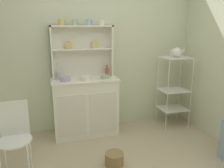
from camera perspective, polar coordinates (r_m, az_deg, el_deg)
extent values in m
cube|color=beige|center=(3.58, -4.33, 8.24)|extent=(3.84, 0.05, 2.50)
cube|color=white|center=(3.48, -6.72, -5.73)|extent=(0.95, 0.42, 0.88)
cube|color=silver|center=(3.27, -10.06, -8.04)|extent=(0.40, 0.01, 0.62)
cube|color=silver|center=(3.34, -2.20, -7.33)|extent=(0.40, 0.01, 0.62)
cube|color=white|center=(3.35, -6.93, 1.15)|extent=(0.98, 0.45, 0.02)
cube|color=silver|center=(3.48, -7.65, 8.23)|extent=(0.91, 0.02, 0.77)
cube|color=white|center=(3.37, -15.01, 7.66)|extent=(0.02, 0.18, 0.77)
cube|color=white|center=(3.50, -0.17, 8.38)|extent=(0.02, 0.18, 0.77)
cube|color=white|center=(3.40, -7.48, 8.73)|extent=(0.87, 0.16, 0.02)
cube|color=white|center=(3.38, -7.67, 14.35)|extent=(0.91, 0.18, 0.02)
cylinder|color=#DBB760|center=(3.41, -10.99, 9.62)|extent=(0.11, 0.03, 0.11)
cylinder|color=#DBB760|center=(3.47, -4.27, 9.92)|extent=(0.11, 0.03, 0.11)
cylinder|color=silver|center=(3.60, 13.88, -3.05)|extent=(0.01, 0.01, 1.16)
cylinder|color=silver|center=(3.82, 19.39, -2.45)|extent=(0.01, 0.01, 1.16)
cylinder|color=silver|center=(3.89, 11.38, -1.58)|extent=(0.01, 0.01, 1.16)
cylinder|color=silver|center=(4.09, 16.63, -1.10)|extent=(0.01, 0.01, 1.16)
cube|color=silver|center=(3.73, 15.93, 6.46)|extent=(0.44, 0.37, 0.01)
cube|color=silver|center=(3.84, 15.38, -1.51)|extent=(0.44, 0.37, 0.01)
cube|color=silver|center=(3.93, 15.07, -5.97)|extent=(0.44, 0.37, 0.01)
cylinder|color=white|center=(2.66, -20.31, -18.53)|extent=(0.01, 0.01, 0.45)
cylinder|color=white|center=(2.93, -25.39, -15.83)|extent=(0.01, 0.01, 0.45)
cylinder|color=white|center=(2.90, -19.93, -15.66)|extent=(0.01, 0.01, 0.45)
cylinder|color=white|center=(2.69, -23.47, -13.02)|extent=(0.36, 0.36, 0.02)
cube|color=white|center=(2.73, -23.55, -7.99)|extent=(0.31, 0.02, 0.40)
cylinder|color=#93754C|center=(2.87, 0.61, -18.45)|extent=(0.23, 0.23, 0.16)
cylinder|color=#DBB760|center=(3.35, -12.73, 15.03)|extent=(0.08, 0.08, 0.08)
torus|color=#DBB760|center=(3.36, -11.84, 15.14)|extent=(0.01, 0.05, 0.05)
cylinder|color=#9EB78E|center=(3.37, -9.55, 15.15)|extent=(0.07, 0.07, 0.08)
torus|color=#9EB78E|center=(3.38, -8.74, 15.25)|extent=(0.01, 0.05, 0.05)
cylinder|color=#8EB2D1|center=(3.40, -5.97, 15.28)|extent=(0.07, 0.07, 0.08)
torus|color=#8EB2D1|center=(3.41, -5.21, 15.37)|extent=(0.01, 0.05, 0.05)
cylinder|color=silver|center=(3.44, -2.62, 15.31)|extent=(0.08, 0.08, 0.08)
torus|color=silver|center=(3.45, -1.77, 15.38)|extent=(0.01, 0.05, 0.05)
cylinder|color=#B79ECC|center=(3.24, -11.72, 1.27)|extent=(0.14, 0.14, 0.06)
cylinder|color=silver|center=(3.27, -6.74, 1.51)|extent=(0.16, 0.16, 0.05)
cylinder|color=#9EB78E|center=(3.33, -1.89, 1.85)|extent=(0.12, 0.12, 0.06)
cylinder|color=#B74C47|center=(3.49, -1.32, 3.04)|extent=(0.05, 0.05, 0.13)
cylinder|color=#B74C47|center=(3.47, -1.33, 4.35)|extent=(0.02, 0.02, 0.03)
cylinder|color=#4C382D|center=(3.47, -1.33, 4.72)|extent=(0.03, 0.03, 0.01)
cylinder|color=#B2B7C6|center=(3.38, -13.22, 2.14)|extent=(0.08, 0.08, 0.11)
cylinder|color=silver|center=(3.36, -13.68, 3.36)|extent=(0.02, 0.04, 0.17)
ellipsoid|color=silver|center=(3.34, -13.77, 4.93)|extent=(0.02, 0.01, 0.01)
cylinder|color=silver|center=(3.37, -13.69, 3.52)|extent=(0.02, 0.03, 0.19)
ellipsoid|color=silver|center=(3.36, -13.79, 5.20)|extent=(0.02, 0.01, 0.01)
sphere|color=white|center=(3.72, 16.02, 7.72)|extent=(0.15, 0.15, 0.15)
sphere|color=silver|center=(3.71, 16.12, 9.06)|extent=(0.02, 0.02, 0.02)
cylinder|color=white|center=(3.77, 17.44, 7.89)|extent=(0.09, 0.02, 0.07)
torus|color=white|center=(3.67, 14.82, 7.73)|extent=(0.01, 0.10, 0.10)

